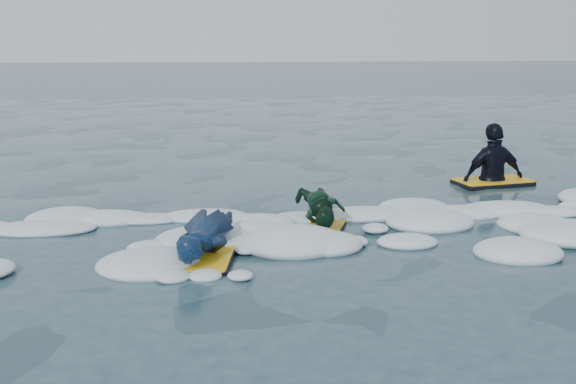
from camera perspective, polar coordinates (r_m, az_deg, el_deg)
The scene contains 5 objects.
ground at distance 8.24m, azimuth 0.36°, elevation -4.93°, with size 120.00×120.00×0.00m, color #162C35.
foam_band at distance 9.23m, azimuth -0.32°, elevation -3.04°, with size 12.00×3.10×0.30m, color white, non-canonical shape.
prone_woman_unit at distance 8.16m, azimuth -6.61°, elevation -3.55°, with size 0.91×1.76×0.44m.
prone_child_unit at distance 9.28m, azimuth 2.72°, elevation -1.41°, with size 0.68×1.27×0.48m.
waiting_rider_unit at distance 12.45m, azimuth 15.88°, elevation 0.94°, with size 1.37×0.93×1.88m.
Camera 1 is at (-0.84, -7.82, 2.44)m, focal length 45.00 mm.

